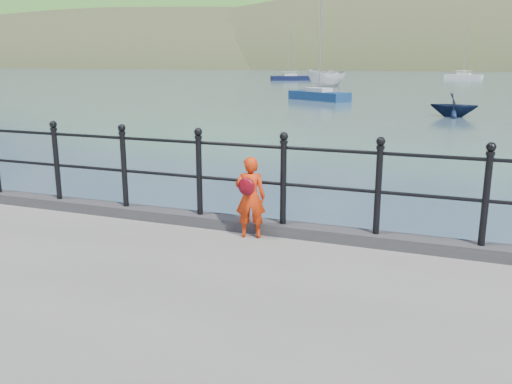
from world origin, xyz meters
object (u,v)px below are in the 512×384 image
at_px(launch_white, 326,80).
at_px(sailboat_port, 319,96).
at_px(child, 250,197).
at_px(launch_navy, 454,105).
at_px(railing, 240,169).
at_px(sailboat_left, 290,78).
at_px(sailboat_deep, 463,77).

height_order(launch_white, sailboat_port, sailboat_port).
bearing_deg(child, launch_navy, -110.66).
bearing_deg(launch_navy, launch_white, 33.16).
xyz_separation_m(child, sailboat_port, (-8.54, 36.92, -1.20)).
xyz_separation_m(railing, launch_navy, (2.16, 26.80, -1.14)).
relative_size(child, launch_navy, 0.41).
distance_m(launch_navy, sailboat_port, 14.38).
height_order(child, sailboat_left, sailboat_left).
height_order(railing, launch_white, railing).
bearing_deg(railing, launch_navy, 85.38).
height_order(railing, sailboat_deep, sailboat_deep).
bearing_deg(launch_navy, railing, 179.88).
bearing_deg(sailboat_port, child, -45.24).
distance_m(launch_white, sailboat_deep, 43.70).
height_order(launch_white, sailboat_deep, sailboat_deep).
relative_size(launch_white, sailboat_port, 0.71).
height_order(launch_navy, sailboat_port, sailboat_port).
height_order(child, sailboat_port, sailboat_port).
xyz_separation_m(sailboat_port, sailboat_deep, (10.52, 56.41, 0.00)).
bearing_deg(sailboat_left, railing, -101.57).
bearing_deg(launch_white, launch_navy, -33.69).
bearing_deg(sailboat_deep, railing, -75.71).
relative_size(launch_navy, sailboat_deep, 0.29).
xyz_separation_m(launch_white, sailboat_left, (-11.59, 24.29, -0.77)).
xyz_separation_m(launch_navy, sailboat_deep, (0.06, 66.28, -0.34)).
distance_m(railing, sailboat_port, 37.62).
relative_size(child, sailboat_port, 0.13).
distance_m(sailboat_left, sailboat_port, 41.83).
relative_size(railing, sailboat_port, 2.25).
relative_size(launch_navy, sailboat_port, 0.32).
xyz_separation_m(railing, launch_white, (-11.37, 51.55, -0.72)).
height_order(sailboat_left, sailboat_port, sailboat_left).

